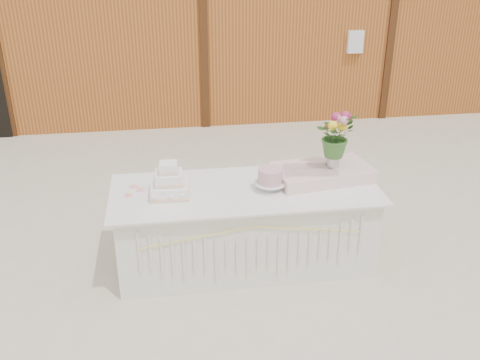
% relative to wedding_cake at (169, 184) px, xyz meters
% --- Properties ---
extents(ground, '(80.00, 80.00, 0.00)m').
position_rel_wedding_cake_xyz_m(ground, '(0.67, 0.01, -0.87)').
color(ground, beige).
rests_on(ground, ground).
extents(barn, '(12.60, 4.60, 3.30)m').
position_rel_wedding_cake_xyz_m(barn, '(0.66, 6.01, 0.80)').
color(barn, '#AC5D24').
rests_on(barn, ground).
extents(cake_table, '(2.40, 1.00, 0.77)m').
position_rel_wedding_cake_xyz_m(cake_table, '(0.67, 0.01, -0.48)').
color(cake_table, white).
rests_on(cake_table, ground).
extents(wedding_cake, '(0.35, 0.35, 0.30)m').
position_rel_wedding_cake_xyz_m(wedding_cake, '(0.00, 0.00, 0.00)').
color(wedding_cake, white).
rests_on(wedding_cake, cake_table).
extents(pink_cake_stand, '(0.28, 0.28, 0.20)m').
position_rel_wedding_cake_xyz_m(pink_cake_stand, '(0.89, -0.04, 0.01)').
color(pink_cake_stand, silver).
rests_on(pink_cake_stand, cake_table).
extents(satin_runner, '(0.96, 0.64, 0.11)m').
position_rel_wedding_cake_xyz_m(satin_runner, '(1.42, 0.14, -0.05)').
color(satin_runner, '#FFD6CD').
rests_on(satin_runner, cake_table).
extents(flower_vase, '(0.11, 0.11, 0.15)m').
position_rel_wedding_cake_xyz_m(flower_vase, '(1.52, 0.13, 0.09)').
color(flower_vase, '#B2B1B6').
rests_on(flower_vase, satin_runner).
extents(bouquet, '(0.48, 0.47, 0.40)m').
position_rel_wedding_cake_xyz_m(bouquet, '(1.52, 0.13, 0.37)').
color(bouquet, '#366528').
rests_on(bouquet, flower_vase).
extents(loose_flowers, '(0.17, 0.39, 0.02)m').
position_rel_wedding_cake_xyz_m(loose_flowers, '(-0.31, 0.11, -0.09)').
color(loose_flowers, pink).
rests_on(loose_flowers, cake_table).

